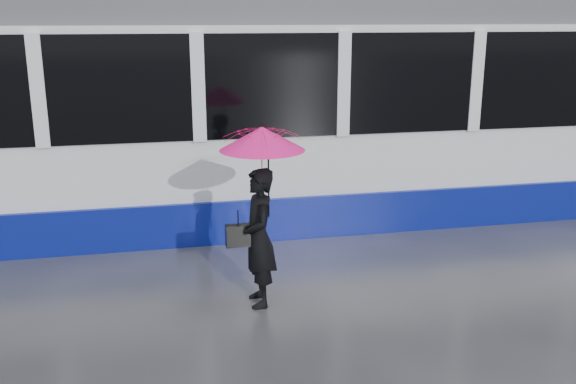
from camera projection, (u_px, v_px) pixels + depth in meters
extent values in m
plane|color=#2A2A2F|center=(311.00, 272.00, 8.08)|extent=(90.00, 90.00, 0.00)
cube|color=#3F3D38|center=(283.00, 227.00, 9.76)|extent=(34.00, 0.07, 0.02)
cube|color=#3F3D38|center=(266.00, 202.00, 11.12)|extent=(34.00, 0.07, 0.02)
cube|color=white|center=(350.00, 119.00, 10.29)|extent=(24.00, 2.40, 2.95)
cube|color=navy|center=(348.00, 192.00, 10.61)|extent=(24.00, 2.56, 0.62)
cube|color=black|center=(351.00, 76.00, 10.11)|extent=(23.00, 2.48, 1.40)
cube|color=#4E5055|center=(353.00, 12.00, 9.85)|extent=(23.60, 2.20, 0.35)
imported|color=black|center=(259.00, 238.00, 7.00)|extent=(0.39, 0.58, 1.55)
imported|color=#E51365|center=(262.00, 161.00, 6.79)|extent=(0.87, 0.89, 0.78)
cone|color=#E51365|center=(262.00, 138.00, 6.72)|extent=(0.94, 0.94, 0.25)
cylinder|color=black|center=(262.00, 125.00, 6.68)|extent=(0.01, 0.01, 0.06)
cylinder|color=black|center=(269.00, 187.00, 6.90)|extent=(0.02, 0.02, 0.68)
cube|color=black|center=(238.00, 235.00, 6.97)|extent=(0.28, 0.13, 0.24)
cylinder|color=black|center=(238.00, 217.00, 6.91)|extent=(0.01, 0.01, 0.18)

